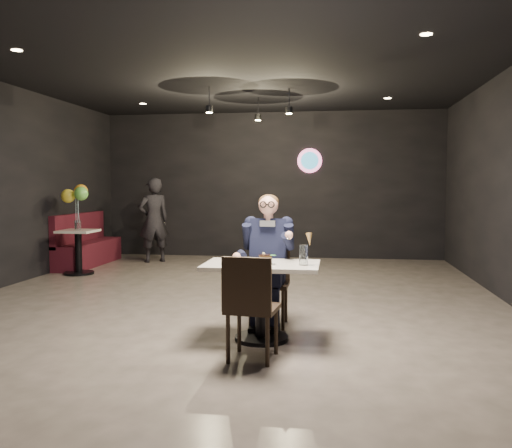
% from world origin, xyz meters
% --- Properties ---
extents(floor, '(9.00, 9.00, 0.00)m').
position_xyz_m(floor, '(0.00, 0.00, 0.00)').
color(floor, gray).
rests_on(floor, ground).
extents(wall_sign, '(0.50, 0.06, 0.50)m').
position_xyz_m(wall_sign, '(0.80, 4.47, 2.00)').
color(wall_sign, pink).
rests_on(wall_sign, floor).
extents(pendant_lights, '(1.40, 1.20, 0.36)m').
position_xyz_m(pendant_lights, '(0.00, 2.00, 2.88)').
color(pendant_lights, black).
rests_on(pendant_lights, floor).
extents(main_table, '(1.10, 0.70, 0.75)m').
position_xyz_m(main_table, '(0.63, -1.57, 0.38)').
color(main_table, silver).
rests_on(main_table, floor).
extents(chair_far, '(0.42, 0.46, 0.92)m').
position_xyz_m(chair_far, '(0.63, -1.02, 0.46)').
color(chair_far, black).
rests_on(chair_far, floor).
extents(chair_near, '(0.47, 0.50, 0.92)m').
position_xyz_m(chair_near, '(0.63, -2.15, 0.46)').
color(chair_near, black).
rests_on(chair_near, floor).
extents(seated_man, '(0.60, 0.80, 1.44)m').
position_xyz_m(seated_man, '(0.63, -1.02, 0.72)').
color(seated_man, black).
rests_on(seated_man, floor).
extents(dessert_plate, '(0.23, 0.23, 0.01)m').
position_xyz_m(dessert_plate, '(0.66, -1.63, 0.76)').
color(dessert_plate, white).
rests_on(dessert_plate, main_table).
extents(cake_slice, '(0.13, 0.12, 0.07)m').
position_xyz_m(cake_slice, '(0.67, -1.65, 0.80)').
color(cake_slice, black).
rests_on(cake_slice, dessert_plate).
extents(mint_leaf, '(0.07, 0.04, 0.01)m').
position_xyz_m(mint_leaf, '(0.75, -1.67, 0.84)').
color(mint_leaf, '#2B8536').
rests_on(mint_leaf, cake_slice).
extents(sundae_glass, '(0.08, 0.08, 0.19)m').
position_xyz_m(sundae_glass, '(1.03, -1.63, 0.84)').
color(sundae_glass, silver).
rests_on(sundae_glass, main_table).
extents(wafer_cone, '(0.07, 0.07, 0.12)m').
position_xyz_m(wafer_cone, '(1.09, -1.64, 0.99)').
color(wafer_cone, tan).
rests_on(wafer_cone, sundae_glass).
extents(booth_bench, '(0.49, 1.95, 0.97)m').
position_xyz_m(booth_bench, '(-3.25, 2.84, 0.49)').
color(booth_bench, '#420E1A').
rests_on(booth_bench, floor).
extents(side_table, '(0.57, 0.57, 0.71)m').
position_xyz_m(side_table, '(-2.95, 1.84, 0.36)').
color(side_table, silver).
rests_on(side_table, floor).
extents(balloon_vase, '(0.11, 0.11, 0.16)m').
position_xyz_m(balloon_vase, '(-2.95, 1.84, 0.83)').
color(balloon_vase, silver).
rests_on(balloon_vase, side_table).
extents(balloon_bunch, '(0.42, 0.42, 0.69)m').
position_xyz_m(balloon_bunch, '(-2.95, 1.84, 1.25)').
color(balloon_bunch, yellow).
rests_on(balloon_bunch, balloon_vase).
extents(passerby, '(0.71, 0.66, 1.64)m').
position_xyz_m(passerby, '(-2.17, 3.44, 0.82)').
color(passerby, black).
rests_on(passerby, floor).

